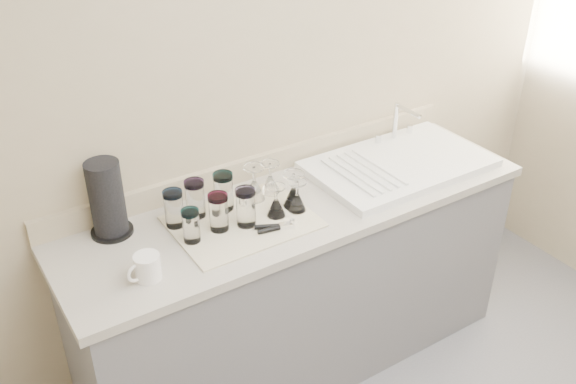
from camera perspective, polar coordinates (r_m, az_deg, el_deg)
counter_unit at (r=2.95m, az=0.91°, el=-8.27°), size 2.06×0.62×0.90m
sink_unit at (r=2.99m, az=9.83°, el=2.52°), size 0.82×0.50×0.22m
dish_towel at (r=2.56m, az=-4.07°, el=-2.64°), size 0.55×0.42×0.01m
tumbler_teal at (r=2.53m, az=-10.11°, el=-1.43°), size 0.08×0.08×0.15m
tumbler_cyan at (r=2.57m, az=-8.25°, el=-0.56°), size 0.08×0.08×0.16m
tumbler_purple at (r=2.60m, az=-5.74°, el=0.07°), size 0.08×0.08×0.16m
tumbler_magenta at (r=2.43m, az=-8.62°, el=-2.96°), size 0.07×0.07×0.14m
tumbler_blue at (r=2.48m, az=-6.19°, el=-1.77°), size 0.08×0.08×0.15m
tumbler_lavender at (r=2.50m, az=-3.77°, el=-1.33°), size 0.08×0.08×0.16m
goblet_back_left at (r=2.67m, az=-2.99°, el=0.37°), size 0.09×0.09×0.15m
goblet_back_right at (r=2.72m, az=-1.57°, el=0.89°), size 0.08×0.08×0.14m
goblet_front_left at (r=2.57m, az=-1.07°, el=-1.20°), size 0.08×0.08×0.14m
goblet_front_right at (r=2.62m, az=0.50°, el=-0.26°), size 0.09×0.09×0.15m
goblet_extra at (r=2.60m, az=0.82°, el=-0.74°), size 0.08×0.08×0.13m
can_opener at (r=2.50m, az=-1.13°, el=-3.13°), size 0.15×0.09×0.02m
white_mug at (r=2.30m, az=-12.44°, el=-6.56°), size 0.14×0.11×0.10m
paper_towel_roll at (r=2.51m, az=-15.79°, el=-0.66°), size 0.16×0.16×0.31m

